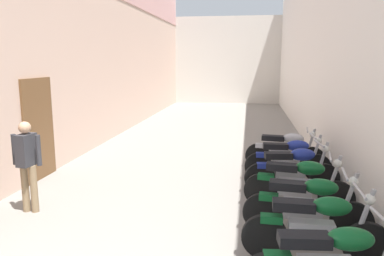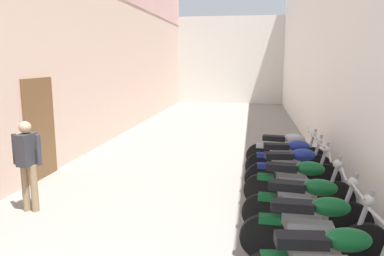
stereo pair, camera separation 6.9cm
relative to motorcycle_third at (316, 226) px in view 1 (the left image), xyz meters
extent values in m
plane|color=gray|center=(-2.22, 5.63, -0.50)|extent=(37.01, 37.01, 0.00)
cube|color=beige|center=(-5.59, 7.63, 3.68)|extent=(0.40, 21.01, 8.35)
cube|color=brown|center=(-5.37, 2.72, 0.60)|extent=(0.06, 1.10, 2.20)
cube|color=silver|center=(1.14, 7.63, 2.97)|extent=(0.40, 21.01, 6.95)
cube|color=beige|center=(-2.22, 19.13, 2.10)|extent=(9.33, 2.00, 5.19)
ellipsoid|color=#0F5123|center=(0.17, -0.87, 0.28)|extent=(0.50, 0.31, 0.24)
cube|color=black|center=(-0.29, -0.91, 0.26)|extent=(0.54, 0.27, 0.12)
cylinder|color=#9E9EA3|center=(0.47, -0.84, 0.50)|extent=(0.09, 0.58, 0.04)
cylinder|color=black|center=(0.61, -0.02, -0.20)|extent=(0.60, 0.10, 0.60)
cylinder|color=black|center=(-0.63, 0.02, -0.20)|extent=(0.60, 0.10, 0.60)
cube|color=#9E9EA3|center=(-0.06, 0.00, -0.08)|extent=(0.56, 0.21, 0.28)
ellipsoid|color=#0F5123|center=(0.17, 0.00, 0.28)|extent=(0.49, 0.27, 0.24)
cube|color=black|center=(-0.29, 0.01, 0.26)|extent=(0.53, 0.23, 0.12)
cylinder|color=#9E9EA3|center=(0.54, -0.01, 0.15)|extent=(0.25, 0.07, 0.77)
cylinder|color=#9E9EA3|center=(0.47, -0.01, 0.50)|extent=(0.05, 0.58, 0.04)
sphere|color=silver|center=(0.59, -0.02, 0.40)|extent=(0.14, 0.14, 0.14)
cube|color=#0F5123|center=(-0.55, 0.01, 0.06)|extent=(0.28, 0.15, 0.10)
cylinder|color=black|center=(0.61, 0.66, -0.20)|extent=(0.61, 0.15, 0.60)
cylinder|color=black|center=(-0.63, 0.81, -0.20)|extent=(0.61, 0.15, 0.60)
cube|color=#9E9EA3|center=(-0.06, 0.74, -0.08)|extent=(0.58, 0.26, 0.28)
ellipsoid|color=#0F5123|center=(0.17, 0.72, 0.28)|extent=(0.51, 0.31, 0.24)
cube|color=black|center=(-0.29, 0.77, 0.26)|extent=(0.54, 0.28, 0.12)
cylinder|color=#9E9EA3|center=(0.54, 0.67, 0.15)|extent=(0.25, 0.09, 0.77)
cylinder|color=#9E9EA3|center=(0.47, 0.68, 0.50)|extent=(0.10, 0.58, 0.04)
sphere|color=silver|center=(0.59, 0.67, 0.40)|extent=(0.14, 0.14, 0.14)
cube|color=#0F5123|center=(-0.55, 0.80, 0.06)|extent=(0.29, 0.17, 0.10)
cylinder|color=black|center=(0.61, 1.60, -0.20)|extent=(0.61, 0.17, 0.60)
cylinder|color=black|center=(-0.63, 1.80, -0.20)|extent=(0.61, 0.17, 0.60)
cube|color=#9E9EA3|center=(-0.06, 1.71, -0.08)|extent=(0.58, 0.29, 0.28)
ellipsoid|color=#0F5123|center=(0.17, 1.67, 0.28)|extent=(0.52, 0.33, 0.24)
cube|color=black|center=(-0.29, 1.74, 0.26)|extent=(0.55, 0.30, 0.12)
cylinder|color=#9E9EA3|center=(0.54, 1.61, 0.15)|extent=(0.25, 0.10, 0.77)
cylinder|color=#9E9EA3|center=(0.47, 1.62, 0.50)|extent=(0.13, 0.58, 0.04)
sphere|color=silver|center=(0.59, 1.60, 0.40)|extent=(0.14, 0.14, 0.14)
cube|color=#0F5123|center=(-0.55, 1.79, 0.06)|extent=(0.30, 0.18, 0.10)
cylinder|color=black|center=(0.61, 2.65, -0.20)|extent=(0.61, 0.15, 0.60)
cylinder|color=black|center=(-0.63, 2.49, -0.20)|extent=(0.61, 0.15, 0.60)
cube|color=#9E9EA3|center=(-0.06, 2.56, -0.08)|extent=(0.58, 0.27, 0.28)
ellipsoid|color=navy|center=(0.17, 2.59, 0.28)|extent=(0.51, 0.32, 0.24)
cube|color=black|center=(-0.29, 2.53, 0.26)|extent=(0.54, 0.28, 0.12)
cylinder|color=#9E9EA3|center=(0.54, 2.64, 0.15)|extent=(0.25, 0.09, 0.77)
cylinder|color=#9E9EA3|center=(0.47, 2.63, 0.50)|extent=(0.11, 0.58, 0.04)
sphere|color=silver|center=(0.59, 2.64, 0.40)|extent=(0.14, 0.14, 0.14)
cube|color=navy|center=(-0.55, 2.50, 0.06)|extent=(0.30, 0.17, 0.10)
cylinder|color=black|center=(0.61, 3.38, -0.20)|extent=(0.60, 0.11, 0.60)
cylinder|color=black|center=(-0.63, 3.32, -0.20)|extent=(0.60, 0.11, 0.60)
cube|color=#9E9EA3|center=(-0.06, 3.35, -0.08)|extent=(0.57, 0.22, 0.28)
ellipsoid|color=navy|center=(0.17, 3.36, 0.28)|extent=(0.49, 0.28, 0.24)
cube|color=black|center=(-0.29, 3.34, 0.26)|extent=(0.53, 0.24, 0.12)
cylinder|color=#9E9EA3|center=(0.54, 3.37, 0.15)|extent=(0.25, 0.07, 0.77)
cylinder|color=#9E9EA3|center=(0.47, 3.37, 0.50)|extent=(0.06, 0.58, 0.04)
sphere|color=silver|center=(0.59, 3.37, 0.40)|extent=(0.14, 0.14, 0.14)
cube|color=navy|center=(-0.55, 3.32, 0.06)|extent=(0.29, 0.15, 0.10)
cylinder|color=black|center=(0.61, 4.07, -0.20)|extent=(0.61, 0.16, 0.60)
cylinder|color=black|center=(-0.63, 4.24, -0.20)|extent=(0.61, 0.16, 0.60)
cube|color=#9E9EA3|center=(-0.06, 4.16, -0.08)|extent=(0.58, 0.27, 0.28)
ellipsoid|color=#B7B7BC|center=(0.17, 4.13, 0.28)|extent=(0.51, 0.32, 0.24)
cube|color=black|center=(-0.29, 4.19, 0.26)|extent=(0.54, 0.29, 0.12)
cylinder|color=#9E9EA3|center=(0.54, 4.08, 0.15)|extent=(0.25, 0.09, 0.77)
cylinder|color=#9E9EA3|center=(0.47, 4.09, 0.50)|extent=(0.11, 0.58, 0.04)
sphere|color=silver|center=(0.59, 4.07, 0.40)|extent=(0.14, 0.14, 0.14)
cube|color=#B7B7BC|center=(-0.55, 4.22, 0.06)|extent=(0.30, 0.18, 0.10)
cylinder|color=#8C7251|center=(-4.62, 0.97, -0.09)|extent=(0.12, 0.12, 0.82)
cylinder|color=#8C7251|center=(-4.46, 0.97, -0.09)|extent=(0.12, 0.12, 0.82)
cube|color=#333338|center=(-4.54, 0.97, 0.59)|extent=(0.24, 0.36, 0.54)
sphere|color=tan|center=(-4.54, 0.97, 0.97)|extent=(0.20, 0.20, 0.20)
cylinder|color=#333338|center=(-4.76, 0.97, 0.59)|extent=(0.08, 0.08, 0.52)
cylinder|color=#333338|center=(-4.32, 0.97, 0.59)|extent=(0.08, 0.08, 0.52)
camera|label=1|loc=(-0.89, -4.54, 2.05)|focal=34.53mm
camera|label=2|loc=(-0.82, -4.53, 2.05)|focal=34.53mm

